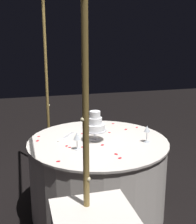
% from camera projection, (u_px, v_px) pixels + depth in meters
% --- Properties ---
extents(ground_plane, '(12.00, 12.00, 0.00)m').
position_uv_depth(ground_plane, '(98.00, 210.00, 3.07)').
color(ground_plane, black).
extents(decorative_arch, '(2.28, 0.06, 2.22)m').
position_uv_depth(decorative_arch, '(58.00, 69.00, 2.60)').
color(decorative_arch, olive).
rests_on(decorative_arch, ground).
extents(main_table, '(1.36, 1.36, 0.77)m').
position_uv_depth(main_table, '(98.00, 176.00, 2.97)').
color(main_table, silver).
rests_on(main_table, ground).
extents(tiered_cake, '(0.22, 0.22, 0.29)m').
position_uv_depth(tiered_cake, '(95.00, 124.00, 2.84)').
color(tiered_cake, silver).
rests_on(tiered_cake, main_table).
extents(wine_glass_0, '(0.07, 0.07, 0.15)m').
position_uv_depth(wine_glass_0, '(97.00, 118.00, 3.22)').
color(wine_glass_0, silver).
rests_on(wine_glass_0, main_table).
extents(wine_glass_1, '(0.06, 0.06, 0.16)m').
position_uv_depth(wine_glass_1, '(147.00, 130.00, 2.80)').
color(wine_glass_1, silver).
rests_on(wine_glass_1, main_table).
extents(wine_glass_2, '(0.06, 0.06, 0.16)m').
position_uv_depth(wine_glass_2, '(77.00, 137.00, 2.62)').
color(wine_glass_2, silver).
rests_on(wine_glass_2, main_table).
extents(cake_knife, '(0.24, 0.20, 0.01)m').
position_uv_depth(cake_knife, '(65.00, 137.00, 2.95)').
color(cake_knife, silver).
rests_on(cake_knife, main_table).
extents(rose_petal_0, '(0.04, 0.04, 0.00)m').
position_uv_depth(rose_petal_0, '(116.00, 154.00, 2.54)').
color(rose_petal_0, red).
rests_on(rose_petal_0, main_table).
extents(rose_petal_1, '(0.04, 0.04, 0.00)m').
position_uv_depth(rose_petal_1, '(67.00, 146.00, 2.73)').
color(rose_petal_1, red).
rests_on(rose_petal_1, main_table).
extents(rose_petal_2, '(0.03, 0.03, 0.00)m').
position_uv_depth(rose_petal_2, '(82.00, 147.00, 2.70)').
color(rose_petal_2, red).
rests_on(rose_petal_2, main_table).
extents(rose_petal_3, '(0.03, 0.03, 0.00)m').
position_uv_depth(rose_petal_3, '(82.00, 134.00, 3.06)').
color(rose_petal_3, red).
rests_on(rose_petal_3, main_table).
extents(rose_petal_4, '(0.03, 0.04, 0.00)m').
position_uv_depth(rose_petal_4, '(58.00, 161.00, 2.40)').
color(rose_petal_4, red).
rests_on(rose_petal_4, main_table).
extents(rose_petal_5, '(0.03, 0.04, 0.00)m').
position_uv_depth(rose_petal_5, '(113.00, 124.00, 3.41)').
color(rose_petal_5, red).
rests_on(rose_petal_5, main_table).
extents(rose_petal_6, '(0.03, 0.04, 0.00)m').
position_uv_depth(rose_petal_6, '(109.00, 132.00, 3.10)').
color(rose_petal_6, red).
rests_on(rose_petal_6, main_table).
extents(rose_petal_7, '(0.05, 0.05, 0.00)m').
position_uv_depth(rose_petal_7, '(126.00, 129.00, 3.20)').
color(rose_petal_7, red).
rests_on(rose_petal_7, main_table).
extents(rose_petal_8, '(0.05, 0.05, 0.00)m').
position_uv_depth(rose_petal_8, '(37.00, 141.00, 2.86)').
color(rose_petal_8, red).
rests_on(rose_petal_8, main_table).
extents(rose_petal_9, '(0.04, 0.04, 0.00)m').
position_uv_depth(rose_petal_9, '(137.00, 127.00, 3.27)').
color(rose_petal_9, red).
rests_on(rose_petal_9, main_table).
extents(rose_petal_10, '(0.04, 0.05, 0.00)m').
position_uv_depth(rose_petal_10, '(120.00, 158.00, 2.46)').
color(rose_petal_10, red).
rests_on(rose_petal_10, main_table).
extents(rose_petal_11, '(0.03, 0.03, 0.00)m').
position_uv_depth(rose_petal_11, '(39.00, 136.00, 2.98)').
color(rose_petal_11, red).
rests_on(rose_petal_11, main_table).
extents(rose_petal_12, '(0.03, 0.03, 0.00)m').
position_uv_depth(rose_petal_12, '(70.00, 147.00, 2.70)').
color(rose_petal_12, red).
rests_on(rose_petal_12, main_table).
extents(rose_petal_13, '(0.05, 0.05, 0.00)m').
position_uv_depth(rose_petal_13, '(102.00, 145.00, 2.75)').
color(rose_petal_13, red).
rests_on(rose_petal_13, main_table).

